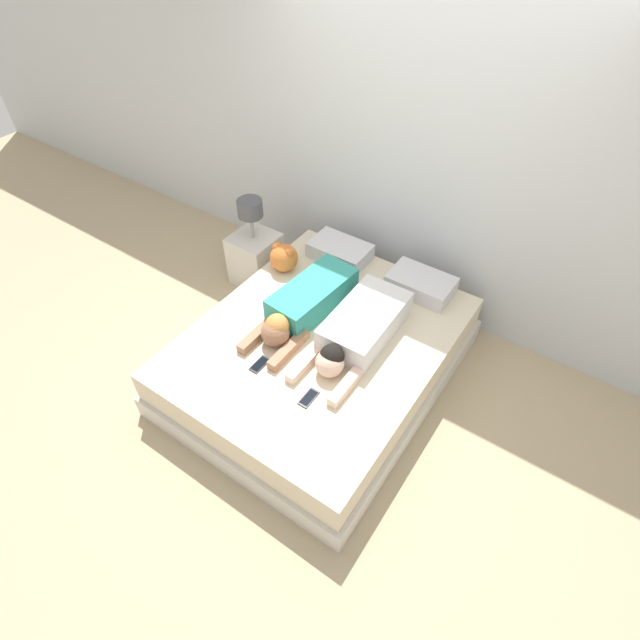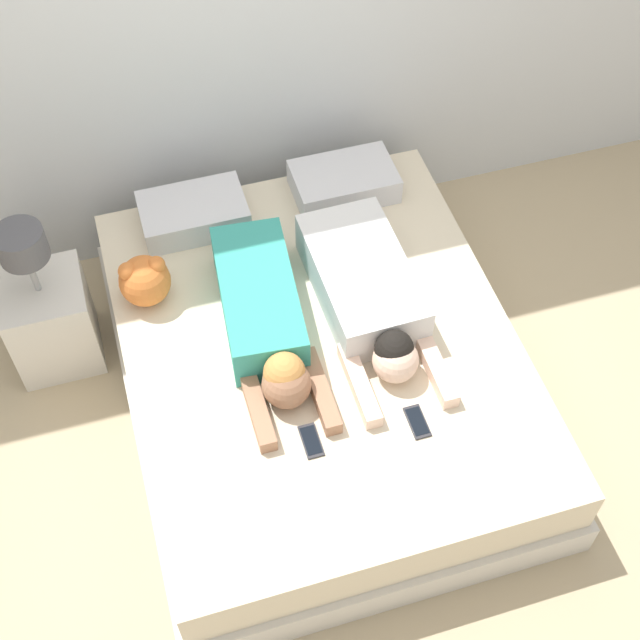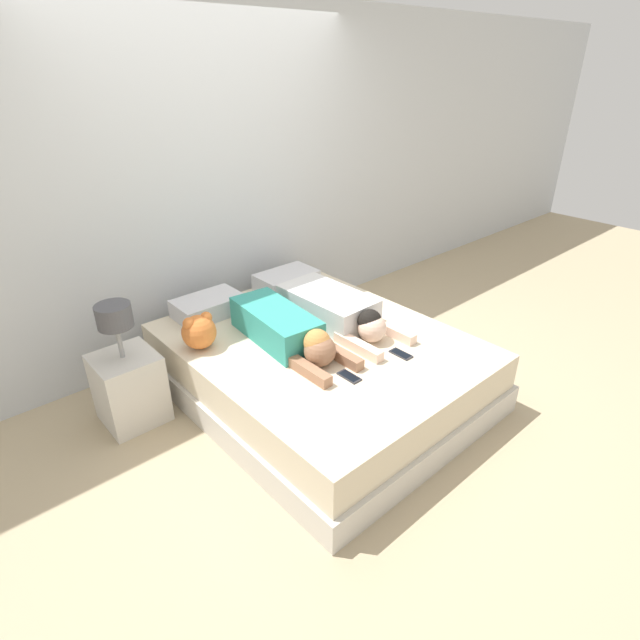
{
  "view_description": "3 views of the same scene",
  "coord_description": "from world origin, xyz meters",
  "px_view_note": "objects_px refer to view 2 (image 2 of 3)",
  "views": [
    {
      "loc": [
        1.41,
        -2.04,
        3.06
      ],
      "look_at": [
        0.0,
        0.0,
        0.59
      ],
      "focal_mm": 28.0,
      "sensor_mm": 36.0,
      "label": 1
    },
    {
      "loc": [
        -0.65,
        -2.17,
        3.57
      ],
      "look_at": [
        0.0,
        0.0,
        0.59
      ],
      "focal_mm": 50.0,
      "sensor_mm": 36.0,
      "label": 2
    },
    {
      "loc": [
        -1.99,
        -2.24,
        2.16
      ],
      "look_at": [
        0.0,
        0.0,
        0.59
      ],
      "focal_mm": 28.0,
      "sensor_mm": 36.0,
      "label": 3
    }
  ],
  "objects_px": {
    "bed": "(320,370)",
    "pillow_head_right": "(344,182)",
    "pillow_head_left": "(193,213)",
    "cell_phone_left": "(311,441)",
    "plush_toy": "(145,280)",
    "nightstand": "(49,315)",
    "person_right": "(368,295)",
    "cell_phone_right": "(417,422)",
    "person_left": "(265,320)"
  },
  "relations": [
    {
      "from": "pillow_head_left",
      "to": "plush_toy",
      "type": "height_order",
      "value": "plush_toy"
    },
    {
      "from": "person_right",
      "to": "plush_toy",
      "type": "relative_size",
      "value": 4.34
    },
    {
      "from": "pillow_head_left",
      "to": "cell_phone_left",
      "type": "distance_m",
      "value": 1.33
    },
    {
      "from": "nightstand",
      "to": "pillow_head_right",
      "type": "bearing_deg",
      "value": 8.72
    },
    {
      "from": "pillow_head_left",
      "to": "cell_phone_left",
      "type": "relative_size",
      "value": 3.23
    },
    {
      "from": "bed",
      "to": "plush_toy",
      "type": "distance_m",
      "value": 0.88
    },
    {
      "from": "pillow_head_right",
      "to": "cell_phone_right",
      "type": "relative_size",
      "value": 3.23
    },
    {
      "from": "cell_phone_left",
      "to": "cell_phone_right",
      "type": "xyz_separation_m",
      "value": [
        0.44,
        -0.04,
        0.0
      ]
    },
    {
      "from": "plush_toy",
      "to": "nightstand",
      "type": "distance_m",
      "value": 0.56
    },
    {
      "from": "bed",
      "to": "plush_toy",
      "type": "xyz_separation_m",
      "value": [
        -0.67,
        0.45,
        0.35
      ]
    },
    {
      "from": "pillow_head_left",
      "to": "nightstand",
      "type": "distance_m",
      "value": 0.82
    },
    {
      "from": "bed",
      "to": "cell_phone_left",
      "type": "xyz_separation_m",
      "value": [
        -0.18,
        -0.47,
        0.23
      ]
    },
    {
      "from": "bed",
      "to": "cell_phone_right",
      "type": "relative_size",
      "value": 13.76
    },
    {
      "from": "person_right",
      "to": "cell_phone_left",
      "type": "height_order",
      "value": "person_right"
    },
    {
      "from": "person_right",
      "to": "person_left",
      "type": "bearing_deg",
      "value": -179.09
    },
    {
      "from": "person_right",
      "to": "nightstand",
      "type": "height_order",
      "value": "nightstand"
    },
    {
      "from": "pillow_head_left",
      "to": "cell_phone_right",
      "type": "height_order",
      "value": "pillow_head_left"
    },
    {
      "from": "pillow_head_right",
      "to": "plush_toy",
      "type": "xyz_separation_m",
      "value": [
        -1.05,
        -0.39,
        0.05
      ]
    },
    {
      "from": "person_right",
      "to": "cell_phone_right",
      "type": "xyz_separation_m",
      "value": [
        0.01,
        -0.61,
        -0.1
      ]
    },
    {
      "from": "person_left",
      "to": "cell_phone_right",
      "type": "bearing_deg",
      "value": -51.83
    },
    {
      "from": "bed",
      "to": "person_left",
      "type": "xyz_separation_m",
      "value": [
        -0.21,
        0.1,
        0.33
      ]
    },
    {
      "from": "pillow_head_left",
      "to": "pillow_head_right",
      "type": "bearing_deg",
      "value": 0.0
    },
    {
      "from": "person_right",
      "to": "cell_phone_right",
      "type": "bearing_deg",
      "value": -89.15
    },
    {
      "from": "cell_phone_left",
      "to": "cell_phone_right",
      "type": "distance_m",
      "value": 0.44
    },
    {
      "from": "person_left",
      "to": "person_right",
      "type": "distance_m",
      "value": 0.47
    },
    {
      "from": "person_left",
      "to": "person_right",
      "type": "relative_size",
      "value": 1.01
    },
    {
      "from": "pillow_head_left",
      "to": "person_right",
      "type": "bearing_deg",
      "value": -49.7
    },
    {
      "from": "pillow_head_right",
      "to": "cell_phone_right",
      "type": "height_order",
      "value": "pillow_head_right"
    },
    {
      "from": "person_right",
      "to": "nightstand",
      "type": "bearing_deg",
      "value": 159.89
    },
    {
      "from": "person_left",
      "to": "cell_phone_right",
      "type": "relative_size",
      "value": 6.85
    },
    {
      "from": "bed",
      "to": "cell_phone_left",
      "type": "distance_m",
      "value": 0.55
    },
    {
      "from": "cell_phone_left",
      "to": "bed",
      "type": "bearing_deg",
      "value": 69.15
    },
    {
      "from": "nightstand",
      "to": "bed",
      "type": "bearing_deg",
      "value": -28.35
    },
    {
      "from": "pillow_head_right",
      "to": "plush_toy",
      "type": "distance_m",
      "value": 1.12
    },
    {
      "from": "bed",
      "to": "cell_phone_right",
      "type": "bearing_deg",
      "value": -62.79
    },
    {
      "from": "bed",
      "to": "pillow_head_right",
      "type": "xyz_separation_m",
      "value": [
        0.38,
        0.84,
        0.29
      ]
    },
    {
      "from": "pillow_head_right",
      "to": "plush_toy",
      "type": "height_order",
      "value": "plush_toy"
    },
    {
      "from": "pillow_head_left",
      "to": "person_left",
      "type": "height_order",
      "value": "person_left"
    },
    {
      "from": "bed",
      "to": "cell_phone_left",
      "type": "height_order",
      "value": "cell_phone_left"
    },
    {
      "from": "plush_toy",
      "to": "cell_phone_right",
      "type": "bearing_deg",
      "value": -45.94
    },
    {
      "from": "nightstand",
      "to": "plush_toy",
      "type": "bearing_deg",
      "value": -18.68
    },
    {
      "from": "cell_phone_right",
      "to": "nightstand",
      "type": "height_order",
      "value": "nightstand"
    },
    {
      "from": "pillow_head_left",
      "to": "nightstand",
      "type": "height_order",
      "value": "nightstand"
    },
    {
      "from": "pillow_head_right",
      "to": "person_right",
      "type": "xyz_separation_m",
      "value": [
        -0.12,
        -0.74,
        0.04
      ]
    },
    {
      "from": "cell_phone_left",
      "to": "person_right",
      "type": "bearing_deg",
      "value": 53.12
    },
    {
      "from": "bed",
      "to": "person_left",
      "type": "height_order",
      "value": "person_left"
    },
    {
      "from": "pillow_head_right",
      "to": "cell_phone_left",
      "type": "xyz_separation_m",
      "value": [
        -0.55,
        -1.31,
        -0.06
      ]
    },
    {
      "from": "bed",
      "to": "pillow_head_left",
      "type": "height_order",
      "value": "pillow_head_left"
    },
    {
      "from": "pillow_head_right",
      "to": "pillow_head_left",
      "type": "bearing_deg",
      "value": 180.0
    },
    {
      "from": "person_left",
      "to": "cell_phone_left",
      "type": "distance_m",
      "value": 0.57
    }
  ]
}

